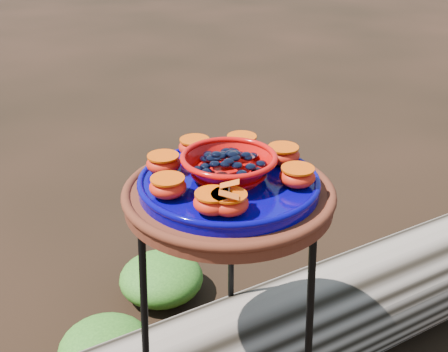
{
  "coord_description": "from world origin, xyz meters",
  "views": [
    {
      "loc": [
        0.04,
        -1.03,
        1.28
      ],
      "look_at": [
        -0.01,
        0.0,
        0.77
      ],
      "focal_mm": 45.0,
      "sensor_mm": 36.0,
      "label": 1
    }
  ],
  "objects_px": {
    "red_bowl": "(229,167)",
    "driftwood_log": "(352,305)",
    "cobalt_plate": "(229,184)",
    "terracotta_saucer": "(229,197)",
    "plant_stand": "(228,332)"
  },
  "relations": [
    {
      "from": "cobalt_plate",
      "to": "driftwood_log",
      "type": "relative_size",
      "value": 0.22
    },
    {
      "from": "plant_stand",
      "to": "cobalt_plate",
      "type": "height_order",
      "value": "cobalt_plate"
    },
    {
      "from": "terracotta_saucer",
      "to": "driftwood_log",
      "type": "xyz_separation_m",
      "value": [
        0.37,
        0.35,
        -0.56
      ]
    },
    {
      "from": "cobalt_plate",
      "to": "red_bowl",
      "type": "xyz_separation_m",
      "value": [
        0.0,
        0.0,
        0.04
      ]
    },
    {
      "from": "red_bowl",
      "to": "driftwood_log",
      "type": "bearing_deg",
      "value": 43.35
    },
    {
      "from": "cobalt_plate",
      "to": "red_bowl",
      "type": "height_order",
      "value": "red_bowl"
    },
    {
      "from": "red_bowl",
      "to": "plant_stand",
      "type": "bearing_deg",
      "value": 0.0
    },
    {
      "from": "terracotta_saucer",
      "to": "driftwood_log",
      "type": "relative_size",
      "value": 0.26
    },
    {
      "from": "plant_stand",
      "to": "terracotta_saucer",
      "type": "height_order",
      "value": "terracotta_saucer"
    },
    {
      "from": "plant_stand",
      "to": "cobalt_plate",
      "type": "distance_m",
      "value": 0.4
    },
    {
      "from": "terracotta_saucer",
      "to": "cobalt_plate",
      "type": "relative_size",
      "value": 1.17
    },
    {
      "from": "cobalt_plate",
      "to": "driftwood_log",
      "type": "bearing_deg",
      "value": 43.35
    },
    {
      "from": "red_bowl",
      "to": "driftwood_log",
      "type": "height_order",
      "value": "red_bowl"
    },
    {
      "from": "terracotta_saucer",
      "to": "cobalt_plate",
      "type": "bearing_deg",
      "value": 0.0
    },
    {
      "from": "cobalt_plate",
      "to": "red_bowl",
      "type": "bearing_deg",
      "value": 0.0
    }
  ]
}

